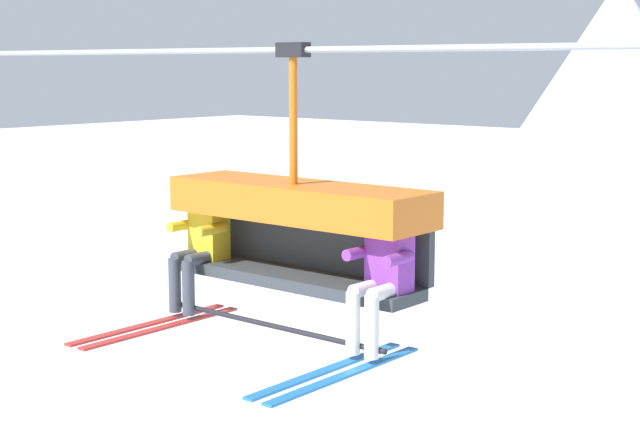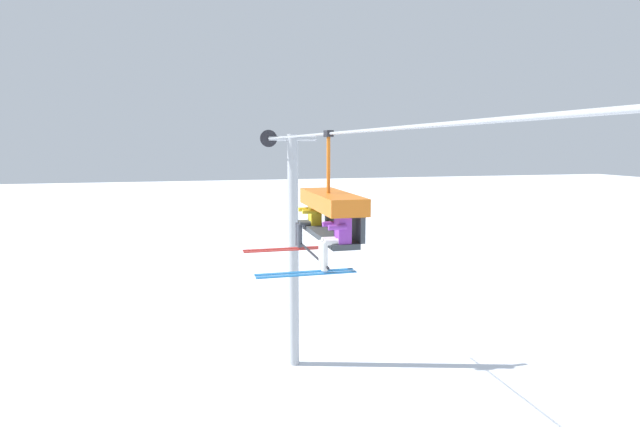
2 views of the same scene
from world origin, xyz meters
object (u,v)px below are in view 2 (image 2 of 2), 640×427
skier_purple (335,234)px  skier_yellow (309,217)px  lift_tower_near (293,246)px  chairlift_chair (332,209)px

skier_purple → skier_yellow: bearing=180.0°
lift_tower_near → chairlift_chair: bearing=-5.4°
lift_tower_near → skier_purple: 8.73m
skier_yellow → skier_purple: (1.99, 0.00, 0.00)m
lift_tower_near → chairlift_chair: lift_tower_near is taller
lift_tower_near → skier_purple: size_ratio=4.79×
skier_yellow → skier_purple: same height
chairlift_chair → skier_purple: 1.06m
lift_tower_near → skier_purple: (8.46, -0.93, 1.94)m
skier_yellow → chairlift_chair: bearing=12.5°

